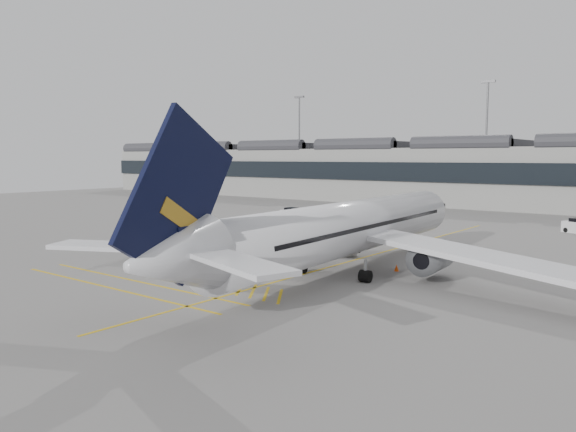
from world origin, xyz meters
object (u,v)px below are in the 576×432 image
Objects in this scene: airliner_main at (345,229)px; baggage_cart_a at (322,245)px; pushback_tug at (229,249)px; ramp_agent_a at (288,244)px; ramp_agent_b at (293,250)px; belt_loader at (337,248)px.

airliner_main reaches higher than baggage_cart_a.
ramp_agent_a is at bearing 57.32° from pushback_tug.
ramp_agent_a is at bearing -83.13° from ramp_agent_b.
ramp_agent_a reaches higher than ramp_agent_b.
ramp_agent_a is (-8.92, 4.01, -2.55)m from airliner_main.
ramp_agent_b is at bearing 35.69° from pushback_tug.
airliner_main reaches higher than ramp_agent_a.
airliner_main is 8.70m from baggage_cart_a.
belt_loader reaches higher than ramp_agent_b.
belt_loader reaches higher than baggage_cart_a.
belt_loader is 4.81m from ramp_agent_a.
ramp_agent_a reaches higher than pushback_tug.
airliner_main is 28.37× the size of ramp_agent_b.
ramp_agent_b is (-1.07, -3.16, -0.14)m from baggage_cart_a.
ramp_agent_a is at bearing 151.91° from airliner_main.
belt_loader is 5.07m from ramp_agent_b.
baggage_cart_a reaches higher than pushback_tug.
airliner_main is 17.93× the size of pushback_tug.
baggage_cart_a is (-0.68, -1.58, 0.39)m from belt_loader.
pushback_tug is at bearing -165.24° from ramp_agent_a.
ramp_agent_b is (1.78, -1.50, -0.19)m from ramp_agent_a.
belt_loader is at bearing -153.12° from ramp_agent_b.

